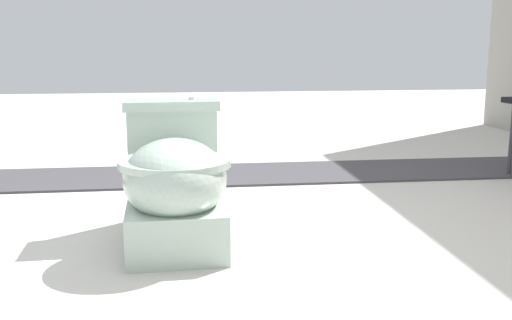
% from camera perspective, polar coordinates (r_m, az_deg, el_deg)
% --- Properties ---
extents(ground_plane, '(14.00, 14.00, 0.00)m').
position_cam_1_polar(ground_plane, '(2.22, -2.71, -7.95)').
color(ground_plane, beige).
extents(gravel_strip, '(0.56, 8.00, 0.01)m').
position_cam_1_polar(gravel_strip, '(3.39, 4.15, -1.19)').
color(gravel_strip, '#423F44').
rests_on(gravel_strip, ground).
extents(toilet, '(0.64, 0.40, 0.52)m').
position_cam_1_polar(toilet, '(2.20, -7.77, -2.24)').
color(toilet, '#B2C6B7').
rests_on(toilet, ground).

